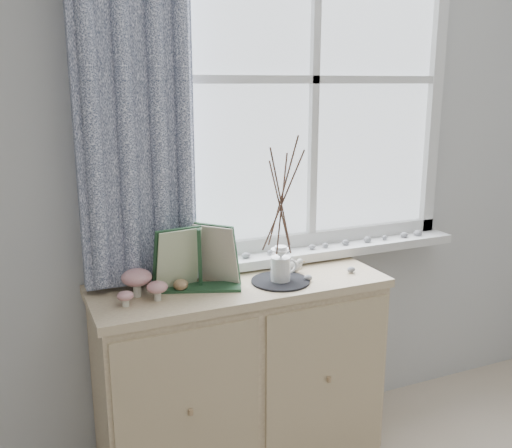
% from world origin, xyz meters
% --- Properties ---
extents(sideboard, '(1.20, 0.45, 0.85)m').
position_xyz_m(sideboard, '(-0.15, 1.75, 0.43)').
color(sideboard, beige).
rests_on(sideboard, ground).
extents(botanical_book, '(0.40, 0.25, 0.26)m').
position_xyz_m(botanical_book, '(-0.32, 1.72, 0.98)').
color(botanical_book, '#214428').
rests_on(botanical_book, sideboard).
extents(toadstool_cluster, '(0.19, 0.17, 0.11)m').
position_xyz_m(toadstool_cluster, '(-0.56, 1.74, 0.91)').
color(toadstool_cluster, beige).
rests_on(toadstool_cluster, sideboard).
extents(wooden_eggs, '(0.10, 0.11, 0.07)m').
position_xyz_m(wooden_eggs, '(-0.42, 1.78, 0.88)').
color(wooden_eggs, tan).
rests_on(wooden_eggs, sideboard).
extents(songbird_figurine, '(0.13, 0.09, 0.06)m').
position_xyz_m(songbird_figurine, '(0.10, 1.78, 0.88)').
color(songbird_figurine, silver).
rests_on(songbird_figurine, sideboard).
extents(crocheted_doily, '(0.24, 0.24, 0.01)m').
position_xyz_m(crocheted_doily, '(0.00, 1.69, 0.85)').
color(crocheted_doily, black).
rests_on(crocheted_doily, sideboard).
extents(twig_pitcher, '(0.23, 0.23, 0.61)m').
position_xyz_m(twig_pitcher, '(0.00, 1.69, 1.20)').
color(twig_pitcher, white).
rests_on(twig_pitcher, crocheted_doily).
extents(sideboard_pebbles, '(0.34, 0.23, 0.02)m').
position_xyz_m(sideboard_pebbles, '(0.15, 1.75, 0.86)').
color(sideboard_pebbles, gray).
rests_on(sideboard_pebbles, sideboard).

